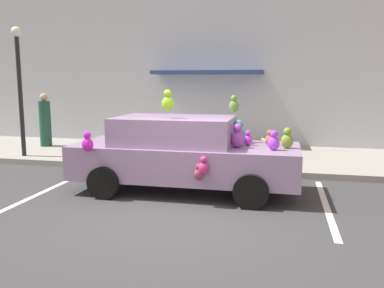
{
  "coord_description": "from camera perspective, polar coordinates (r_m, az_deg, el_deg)",
  "views": [
    {
      "loc": [
        1.73,
        -6.5,
        2.26
      ],
      "look_at": [
        -0.2,
        2.0,
        0.9
      ],
      "focal_mm": 37.61,
      "sensor_mm": 36.0,
      "label": 1
    }
  ],
  "objects": [
    {
      "name": "parking_stripe_front",
      "position": [
        7.88,
        18.46,
        -8.25
      ],
      "size": [
        0.12,
        3.6,
        0.01
      ],
      "primitive_type": "cube",
      "color": "silver",
      "rests_on": "ground"
    },
    {
      "name": "plush_covered_car",
      "position": [
        8.27,
        -1.22,
        -1.29
      ],
      "size": [
        4.57,
        2.06,
        2.1
      ],
      "color": "#92759D",
      "rests_on": "ground"
    },
    {
      "name": "sidewalk",
      "position": [
        11.83,
        4.14,
        -1.79
      ],
      "size": [
        24.0,
        4.0,
        0.15
      ],
      "primitive_type": "cube",
      "color": "gray",
      "rests_on": "ground"
    },
    {
      "name": "storefront_building",
      "position": [
        13.79,
        5.64,
        12.72
      ],
      "size": [
        24.0,
        1.25,
        6.4
      ],
      "color": "#B2B7C1",
      "rests_on": "ground"
    },
    {
      "name": "teddy_bear_on_sidewalk",
      "position": [
        10.66,
        10.45,
        -1.04
      ],
      "size": [
        0.34,
        0.29,
        0.65
      ],
      "color": "beige",
      "rests_on": "sidewalk"
    },
    {
      "name": "pedestrian_near_shopfront",
      "position": [
        14.03,
        -20.11,
        2.98
      ],
      "size": [
        0.37,
        0.37,
        1.73
      ],
      "color": "#21483B",
      "rests_on": "sidewalk"
    },
    {
      "name": "street_lamp_post",
      "position": [
        12.33,
        -23.3,
        8.69
      ],
      "size": [
        0.28,
        0.28,
        3.6
      ],
      "color": "black",
      "rests_on": "sidewalk"
    },
    {
      "name": "ground_plane",
      "position": [
        7.1,
        -2.03,
        -9.71
      ],
      "size": [
        60.0,
        60.0,
        0.0
      ],
      "primitive_type": "plane",
      "color": "#38383A"
    },
    {
      "name": "parking_stripe_rear",
      "position": [
        9.17,
        -19.19,
        -5.88
      ],
      "size": [
        0.12,
        3.6,
        0.01
      ],
      "primitive_type": "cube",
      "color": "silver",
      "rests_on": "ground"
    }
  ]
}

